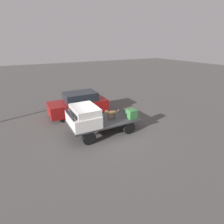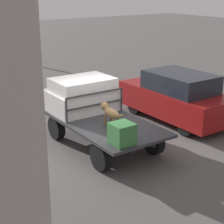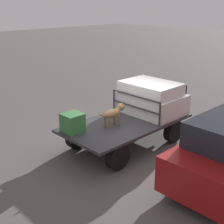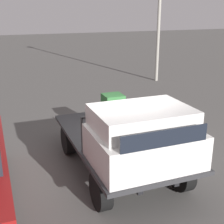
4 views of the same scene
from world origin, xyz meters
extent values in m
plane|color=#514F4C|center=(0.00, 0.00, 0.00)|extent=(80.00, 80.00, 0.00)
cylinder|color=black|center=(1.26, 0.88, 0.37)|extent=(0.73, 0.24, 0.73)
cylinder|color=black|center=(1.26, -0.88, 0.37)|extent=(0.73, 0.24, 0.73)
cylinder|color=black|center=(-1.26, 0.88, 0.37)|extent=(0.73, 0.24, 0.73)
cylinder|color=black|center=(-1.26, -0.88, 0.37)|extent=(0.73, 0.24, 0.73)
cube|color=black|center=(0.00, 0.36, 0.62)|extent=(3.75, 0.10, 0.18)
cube|color=black|center=(0.00, -0.36, 0.62)|extent=(3.75, 0.10, 0.18)
cube|color=#2D2D30|center=(0.00, 0.00, 0.75)|extent=(4.08, 2.08, 0.08)
cube|color=silver|center=(1.23, 0.00, 1.12)|extent=(1.52, 1.96, 0.65)
cube|color=silver|center=(1.11, 0.00, 1.64)|extent=(1.30, 1.80, 0.40)
cube|color=black|center=(1.98, 0.00, 1.58)|extent=(0.02, 1.61, 0.30)
cube|color=#2D2D30|center=(0.39, 0.96, 1.17)|extent=(0.04, 0.04, 0.75)
cube|color=#2D2D30|center=(0.39, -0.96, 1.17)|extent=(0.04, 0.04, 0.75)
cube|color=#2D2D30|center=(0.39, 0.00, 1.52)|extent=(0.04, 1.92, 0.04)
cube|color=#2D2D30|center=(0.39, 0.00, 1.17)|extent=(0.04, 1.92, 0.04)
cylinder|color=brown|center=(-0.37, 0.15, 0.95)|extent=(0.06, 0.06, 0.31)
cylinder|color=brown|center=(-0.37, -0.04, 0.95)|extent=(0.06, 0.06, 0.31)
cylinder|color=brown|center=(-0.76, 0.15, 0.95)|extent=(0.06, 0.06, 0.31)
cylinder|color=brown|center=(-0.76, -0.04, 0.95)|extent=(0.06, 0.06, 0.31)
ellipsoid|color=olive|center=(-0.57, 0.06, 1.18)|extent=(0.62, 0.25, 0.25)
sphere|color=brown|center=(-0.40, 0.06, 1.14)|extent=(0.11, 0.11, 0.11)
cylinder|color=olive|center=(-0.30, 0.06, 1.25)|extent=(0.18, 0.14, 0.17)
sphere|color=olive|center=(-0.19, 0.06, 1.30)|extent=(0.22, 0.22, 0.22)
cone|color=brown|center=(-0.09, 0.06, 1.28)|extent=(0.12, 0.12, 0.12)
cone|color=olive|center=(-0.20, 0.12, 1.39)|extent=(0.06, 0.08, 0.10)
cone|color=olive|center=(-0.20, 0.00, 1.39)|extent=(0.06, 0.08, 0.10)
cylinder|color=olive|center=(-0.93, 0.06, 1.21)|extent=(0.26, 0.04, 0.18)
cube|color=#337038|center=(-1.67, 0.52, 1.06)|extent=(0.54, 0.54, 0.54)
cylinder|color=black|center=(-0.84, -2.58, 0.30)|extent=(0.60, 0.20, 0.60)
cylinder|color=gray|center=(-7.92, 5.38, 3.35)|extent=(0.16, 0.16, 6.70)
camera|label=1|loc=(4.02, 8.61, 5.11)|focal=28.00mm
camera|label=2|loc=(-8.57, 5.58, 4.53)|focal=60.00mm
camera|label=3|loc=(-6.55, -6.15, 4.30)|focal=50.00mm
camera|label=4|loc=(6.01, -2.51, 3.60)|focal=50.00mm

